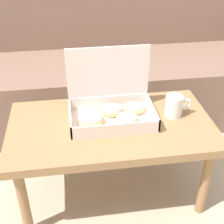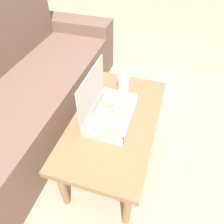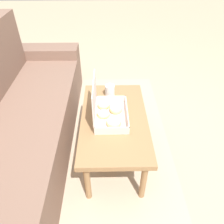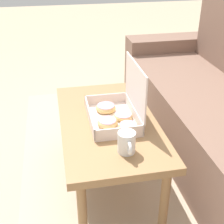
{
  "view_description": "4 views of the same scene",
  "coord_description": "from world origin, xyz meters",
  "px_view_note": "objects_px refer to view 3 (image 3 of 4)",
  "views": [
    {
      "loc": [
        -0.17,
        -1.2,
        1.26
      ],
      "look_at": [
        0.01,
        -0.02,
        0.49
      ],
      "focal_mm": 50.0,
      "sensor_mm": 36.0,
      "label": 1
    },
    {
      "loc": [
        -0.9,
        -0.3,
        1.42
      ],
      "look_at": [
        0.01,
        -0.02,
        0.49
      ],
      "focal_mm": 35.0,
      "sensor_mm": 36.0,
      "label": 2
    },
    {
      "loc": [
        -1.29,
        0.0,
        1.54
      ],
      "look_at": [
        0.01,
        -0.02,
        0.49
      ],
      "focal_mm": 35.0,
      "sensor_mm": 36.0,
      "label": 3
    },
    {
      "loc": [
        1.44,
        -0.3,
        1.29
      ],
      "look_at": [
        0.01,
        -0.02,
        0.49
      ],
      "focal_mm": 50.0,
      "sensor_mm": 36.0,
      "label": 4
    }
  ],
  "objects_px": {
    "couch": "(11,129)",
    "coffee_mug": "(110,90)",
    "coffee_table": "(115,122)",
    "pastry_box": "(108,111)"
  },
  "relations": [
    {
      "from": "couch",
      "to": "coffee_table",
      "type": "bearing_deg",
      "value": -90.0
    },
    {
      "from": "coffee_mug",
      "to": "coffee_table",
      "type": "bearing_deg",
      "value": -174.43
    },
    {
      "from": "coffee_table",
      "to": "pastry_box",
      "type": "bearing_deg",
      "value": 74.98
    },
    {
      "from": "coffee_table",
      "to": "pastry_box",
      "type": "relative_size",
      "value": 2.43
    },
    {
      "from": "coffee_table",
      "to": "coffee_mug",
      "type": "height_order",
      "value": "coffee_mug"
    },
    {
      "from": "coffee_table",
      "to": "couch",
      "type": "bearing_deg",
      "value": 90.0
    },
    {
      "from": "couch",
      "to": "coffee_table",
      "type": "xyz_separation_m",
      "value": [
        0.0,
        -0.83,
        0.06
      ]
    },
    {
      "from": "couch",
      "to": "coffee_mug",
      "type": "distance_m",
      "value": 0.88
    },
    {
      "from": "coffee_table",
      "to": "coffee_mug",
      "type": "distance_m",
      "value": 0.32
    },
    {
      "from": "coffee_table",
      "to": "coffee_mug",
      "type": "bearing_deg",
      "value": 5.57
    }
  ]
}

